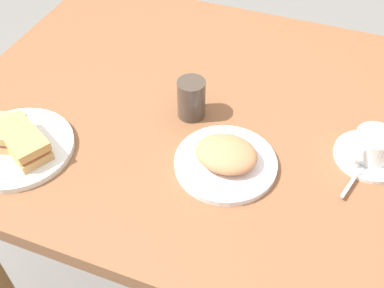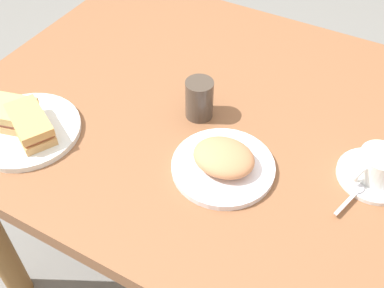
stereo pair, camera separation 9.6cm
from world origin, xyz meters
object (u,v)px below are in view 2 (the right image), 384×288
(sandwich_front, at_px, (30,124))
(coffee_saucer, at_px, (373,175))
(coffee_cup, at_px, (378,164))
(sandwich_plate, at_px, (26,130))
(drinking_glass, at_px, (199,99))
(spoon, at_px, (354,194))
(side_plate, at_px, (223,167))
(dining_table, at_px, (210,142))
(sandwich_back, at_px, (7,113))

(sandwich_front, relative_size, coffee_saucer, 1.01)
(coffee_saucer, distance_m, coffee_cup, 0.04)
(sandwich_plate, distance_m, sandwich_front, 0.04)
(drinking_glass, bearing_deg, spoon, -10.07)
(coffee_saucer, bearing_deg, sandwich_front, -160.21)
(coffee_saucer, height_order, side_plate, side_plate)
(spoon, relative_size, drinking_glass, 1.04)
(dining_table, xyz_separation_m, side_plate, (0.11, -0.16, 0.13))
(spoon, bearing_deg, coffee_saucer, 74.00)
(dining_table, xyz_separation_m, coffee_saucer, (0.39, -0.03, 0.12))
(coffee_cup, distance_m, spoon, 0.08)
(coffee_cup, bearing_deg, dining_table, 175.18)
(dining_table, bearing_deg, side_plate, -55.73)
(coffee_cup, distance_m, side_plate, 0.31)
(sandwich_back, height_order, spoon, sandwich_back)
(sandwich_front, distance_m, spoon, 0.69)
(coffee_cup, bearing_deg, side_plate, -155.28)
(sandwich_front, bearing_deg, coffee_saucer, 19.79)
(sandwich_front, height_order, coffee_saucer, sandwich_front)
(dining_table, xyz_separation_m, sandwich_front, (-0.30, -0.28, 0.16))
(dining_table, relative_size, sandwich_plate, 4.77)
(sandwich_front, relative_size, coffee_cup, 1.45)
(dining_table, bearing_deg, sandwich_back, -143.16)
(coffee_saucer, bearing_deg, dining_table, 175.40)
(coffee_saucer, height_order, spoon, spoon)
(dining_table, bearing_deg, coffee_cup, -4.82)
(sandwich_back, bearing_deg, spoon, 13.17)
(sandwich_plate, height_order, sandwich_back, sandwich_back)
(sandwich_back, bearing_deg, drinking_glass, 33.99)
(sandwich_front, bearing_deg, dining_table, 42.91)
(dining_table, distance_m, coffee_cup, 0.42)
(dining_table, distance_m, coffee_saucer, 0.41)
(sandwich_back, bearing_deg, side_plate, 13.67)
(sandwich_front, xyz_separation_m, coffee_saucer, (0.68, 0.25, -0.03))
(dining_table, xyz_separation_m, drinking_glass, (-0.01, -0.04, 0.17))
(dining_table, distance_m, sandwich_back, 0.49)
(coffee_saucer, distance_m, side_plate, 0.31)
(coffee_saucer, bearing_deg, side_plate, -155.10)
(side_plate, xyz_separation_m, drinking_glass, (-0.12, 0.12, 0.04))
(coffee_cup, xyz_separation_m, drinking_glass, (-0.40, -0.00, 0.01))
(sandwich_plate, xyz_separation_m, drinking_glass, (0.31, 0.24, 0.04))
(sandwich_front, distance_m, coffee_cup, 0.73)
(dining_table, xyz_separation_m, coffee_cup, (0.39, -0.03, 0.16))
(dining_table, distance_m, spoon, 0.40)
(sandwich_plate, relative_size, drinking_glass, 2.55)
(sandwich_back, relative_size, drinking_glass, 1.44)
(sandwich_plate, height_order, coffee_saucer, sandwich_plate)
(sandwich_front, bearing_deg, side_plate, 16.11)
(sandwich_front, distance_m, sandwich_back, 0.07)
(spoon, bearing_deg, drinking_glass, 169.93)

